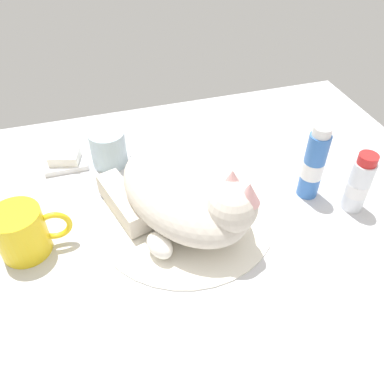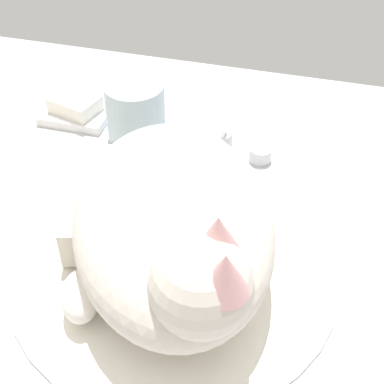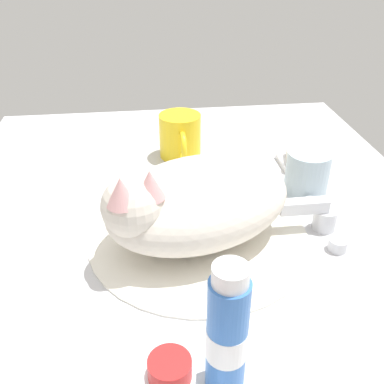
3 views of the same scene
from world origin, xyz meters
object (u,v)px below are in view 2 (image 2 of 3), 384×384
cat (171,228)px  faucet (216,144)px  rinse_cup (136,111)px  soap_bar (75,104)px

cat → faucet: bearing=90.4°
rinse_cup → cat: bearing=-62.6°
faucet → soap_bar: faucet is taller
faucet → soap_bar: (-20.32, 3.77, -0.05)cm
cat → soap_bar: cat is taller
faucet → soap_bar: bearing=169.5°
faucet → rinse_cup: 11.28cm
faucet → cat: size_ratio=0.41×
faucet → cat: 19.97cm
rinse_cup → soap_bar: size_ratio=1.27×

